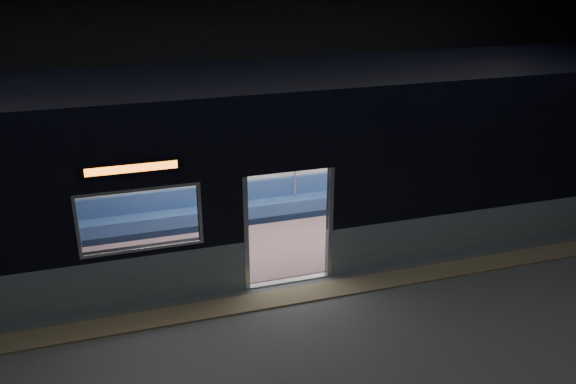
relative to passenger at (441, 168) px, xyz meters
name	(u,v)px	position (x,y,z in m)	size (l,w,h in m)	color
station_floor	(308,314)	(-4.40, -3.55, -0.76)	(24.00, 14.00, 0.01)	#47494C
station_envelope	(311,85)	(-4.40, -3.55, 2.91)	(24.00, 14.00, 5.00)	black
tactile_strip	(297,295)	(-4.40, -3.00, -0.74)	(22.80, 0.50, 0.03)	#8C7F59
metro_car	(264,155)	(-4.41, -1.00, 1.09)	(18.00, 3.04, 3.35)	#8698A0
passenger	(441,168)	(0.00, 0.00, 0.00)	(0.40, 0.64, 1.28)	black
handbag	(445,176)	(-0.01, -0.20, -0.11)	(0.24, 0.21, 0.12)	black
transit_map	(323,146)	(-2.76, 0.31, 0.71)	(0.97, 0.03, 0.63)	white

